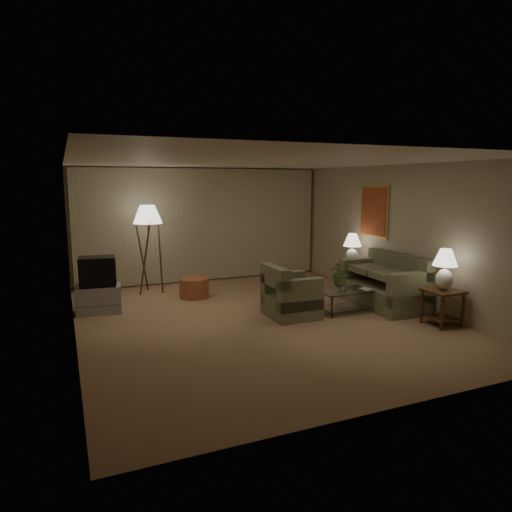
% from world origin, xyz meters
% --- Properties ---
extents(ground, '(7.00, 7.00, 0.00)m').
position_xyz_m(ground, '(0.00, 0.00, 0.00)').
color(ground, tan).
rests_on(ground, ground).
extents(room_shell, '(6.04, 7.02, 2.72)m').
position_xyz_m(room_shell, '(0.02, 1.51, 1.75)').
color(room_shell, beige).
rests_on(room_shell, ground).
extents(sofa, '(1.86, 1.05, 0.79)m').
position_xyz_m(sofa, '(2.50, -0.17, 0.40)').
color(sofa, '#7C7E58').
rests_on(sofa, ground).
extents(armchair, '(0.89, 0.84, 0.73)m').
position_xyz_m(armchair, '(0.57, -0.10, 0.37)').
color(armchair, '#7C7E58').
rests_on(armchair, ground).
extents(side_table_near, '(0.55, 0.55, 0.60)m').
position_xyz_m(side_table_near, '(2.65, -1.52, 0.41)').
color(side_table_near, '#38200F').
rests_on(side_table_near, ground).
extents(side_table_far, '(0.54, 0.45, 0.60)m').
position_xyz_m(side_table_far, '(2.65, 1.08, 0.40)').
color(side_table_far, '#38200F').
rests_on(side_table_far, ground).
extents(table_lamp_near, '(0.40, 0.40, 0.68)m').
position_xyz_m(table_lamp_near, '(2.65, -1.52, 1.00)').
color(table_lamp_near, white).
rests_on(table_lamp_near, side_table_near).
extents(table_lamp_far, '(0.39, 0.39, 0.67)m').
position_xyz_m(table_lamp_far, '(2.65, 1.08, 1.00)').
color(table_lamp_far, white).
rests_on(table_lamp_far, side_table_far).
extents(coffee_table, '(1.07, 0.58, 0.41)m').
position_xyz_m(coffee_table, '(1.63, -0.27, 0.28)').
color(coffee_table, silver).
rests_on(coffee_table, ground).
extents(tv_cabinet, '(0.88, 0.66, 0.50)m').
position_xyz_m(tv_cabinet, '(-2.55, 1.49, 0.25)').
color(tv_cabinet, '#A0A0A2').
rests_on(tv_cabinet, ground).
extents(crt_tv, '(0.72, 0.58, 0.53)m').
position_xyz_m(crt_tv, '(-2.55, 1.49, 0.77)').
color(crt_tv, black).
rests_on(crt_tv, tv_cabinet).
extents(floor_lamp, '(0.61, 0.61, 1.88)m').
position_xyz_m(floor_lamp, '(-1.41, 2.68, 0.98)').
color(floor_lamp, '#38200F').
rests_on(floor_lamp, ground).
extents(ottoman, '(0.71, 0.71, 0.41)m').
position_xyz_m(ottoman, '(-0.65, 1.90, 0.20)').
color(ottoman, '#AA4E39').
rests_on(ottoman, ground).
extents(vase, '(0.19, 0.19, 0.16)m').
position_xyz_m(vase, '(1.48, -0.27, 0.50)').
color(vase, white).
rests_on(vase, coffee_table).
extents(flowers, '(0.53, 0.50, 0.47)m').
position_xyz_m(flowers, '(1.48, -0.27, 0.81)').
color(flowers, '#507735').
rests_on(flowers, vase).
extents(book, '(0.18, 0.24, 0.02)m').
position_xyz_m(book, '(1.88, -0.37, 0.42)').
color(book, olive).
rests_on(book, coffee_table).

